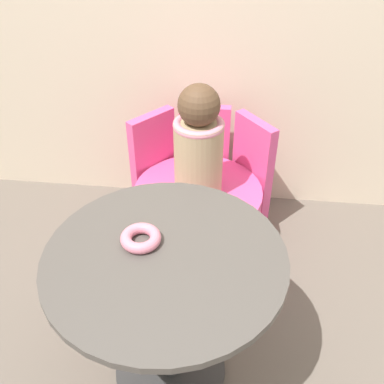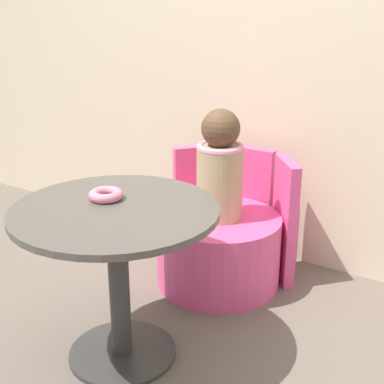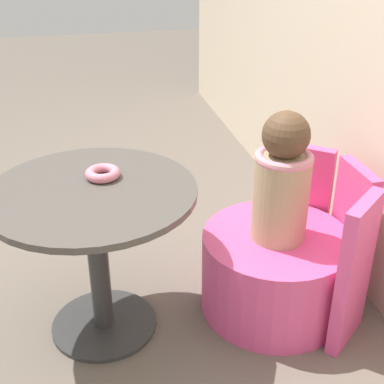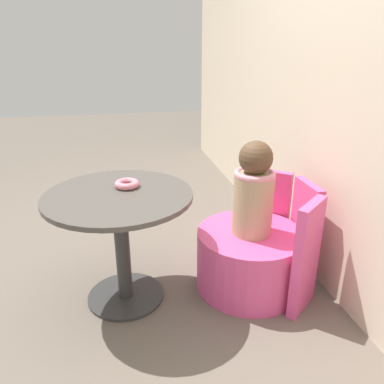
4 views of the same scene
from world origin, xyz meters
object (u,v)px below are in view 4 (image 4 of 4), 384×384
Objects in this scene: round_table at (120,222)px; tub_chair at (249,259)px; child_figure at (254,191)px; donut at (127,184)px.

round_table is 0.77m from tub_chair.
child_figure is 0.67m from donut.
child_figure reaches higher than tub_chair.
donut is at bearing -99.96° from tub_chair.
child_figure is at bearing 180.00° from tub_chair.
tub_chair is (0.03, 0.71, -0.30)m from round_table.
child_figure is at bearing 80.04° from donut.
donut is (-0.08, 0.05, 0.17)m from round_table.
child_figure reaches higher than round_table.
round_table is at bearing -92.67° from child_figure.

